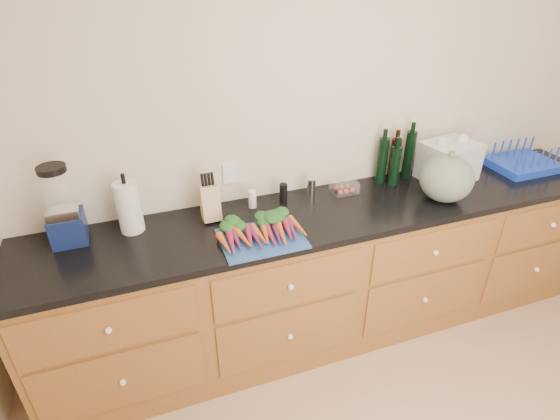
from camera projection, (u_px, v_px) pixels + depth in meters
name	position (u px, v px, depth m)	size (l,w,h in m)	color
wall_back	(324.00, 130.00, 2.63)	(4.10, 0.05, 2.60)	beige
cabinets	(338.00, 273.00, 2.79)	(3.60, 0.64, 0.90)	brown
countertop	(343.00, 210.00, 2.56)	(3.64, 0.62, 0.04)	black
cutting_board	(262.00, 239.00, 2.26)	(0.43, 0.32, 0.01)	#244C8F
carrots	(260.00, 231.00, 2.27)	(0.43, 0.29, 0.06)	orange
squash	(446.00, 178.00, 2.56)	(0.31, 0.31, 0.28)	#576353
blender_appliance	(63.00, 210.00, 2.15)	(0.17, 0.17, 0.42)	#101D4D
paper_towel	(129.00, 207.00, 2.27)	(0.12, 0.12, 0.28)	silver
knife_block	(210.00, 202.00, 2.39)	(0.10, 0.10, 0.20)	tan
grinder_salt	(252.00, 199.00, 2.52)	(0.05, 0.05, 0.10)	white
grinder_pepper	(283.00, 193.00, 2.58)	(0.05, 0.05, 0.12)	black
canister_chrome	(311.00, 188.00, 2.63)	(0.05, 0.05, 0.12)	silver
tomato_box	(344.00, 187.00, 2.70)	(0.15, 0.12, 0.07)	white
bottles	(395.00, 160.00, 2.78)	(0.26, 0.13, 0.32)	black
grocery_bag	(448.00, 161.00, 2.82)	(0.33, 0.27, 0.24)	silver
dish_rack	(522.00, 162.00, 3.00)	(0.42, 0.34, 0.17)	#163AC1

